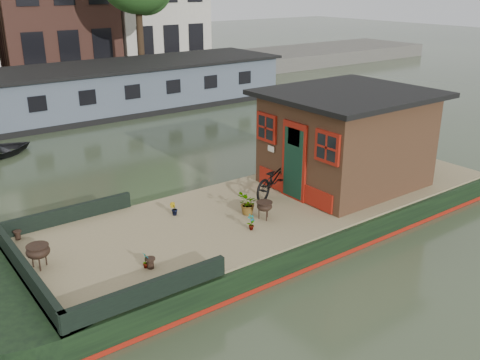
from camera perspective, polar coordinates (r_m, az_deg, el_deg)
ground at (r=13.13m, az=4.18°, el=-4.97°), size 120.00×120.00×0.00m
houseboat_hull at (r=12.26m, az=-0.55°, el=-5.42°), size 14.01×4.02×0.60m
houseboat_deck at (r=12.87m, az=4.25°, el=-2.46°), size 11.80×3.80×0.05m
bow_bulwark at (r=10.50m, az=-17.44°, el=-7.77°), size 3.00×4.00×0.35m
cabin at (r=13.92m, az=11.26°, el=4.44°), size 4.00×3.50×2.42m
bicycle at (r=13.13m, az=3.70°, el=0.26°), size 1.81×1.17×0.90m
potted_plant_a at (r=11.35m, az=1.21°, el=-4.52°), size 0.22×0.18×0.36m
potted_plant_b at (r=12.16m, az=-7.08°, el=-3.07°), size 0.22×0.21×0.31m
potted_plant_c at (r=12.05m, az=0.83°, el=-2.56°), size 0.62×0.62×0.52m
potted_plant_e at (r=10.08m, az=-10.05°, el=-8.41°), size 0.16×0.20×0.32m
brazier_front at (r=11.86m, az=2.62°, el=-3.26°), size 0.38×0.38×0.41m
brazier_rear at (r=10.57m, az=-20.67°, el=-7.64°), size 0.56×0.56×0.46m
bollard_port at (r=11.90m, az=-22.63°, el=-5.45°), size 0.16×0.16×0.19m
bollard_stbd at (r=10.08m, az=-9.53°, el=-8.73°), size 0.19×0.19×0.21m
far_houseboat at (r=24.66m, az=-17.65°, el=8.63°), size 20.40×4.40×2.11m
quay at (r=30.88m, az=-21.70°, el=9.39°), size 60.00×6.00×0.90m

